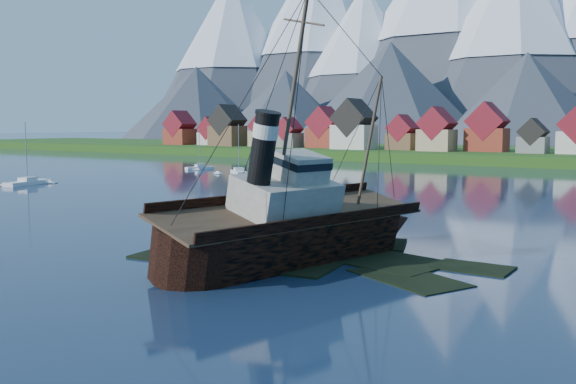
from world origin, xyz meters
The scene contains 8 objects.
ground centered at (0.00, 0.00, 0.00)m, with size 1400.00×1400.00×0.00m, color #192B46.
shoal centered at (1.78, 2.15, -0.35)m, with size 31.71×21.24×1.14m.
seawall centered at (0.00, 132.00, 0.00)m, with size 600.00×2.50×2.00m, color #3F3D38.
town centered at (-33.12, 152.18, 8.99)m, with size 250.96×16.69×17.30m.
tugboat_wreck centered at (1.12, 0.63, 2.92)m, with size 6.79×29.25×23.18m.
sailboat_a centered at (-78.12, 28.29, 0.28)m, with size 4.81×10.53×12.47m.
sailboat_b centered at (-78.97, 78.28, 0.25)m, with size 4.57×7.58×10.78m.
sailboat_c centered at (-61.11, 71.73, 0.27)m, with size 8.62×7.84×12.04m.
Camera 1 is at (30.68, -45.30, 11.57)m, focal length 40.00 mm.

